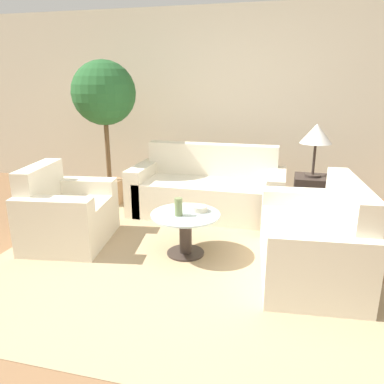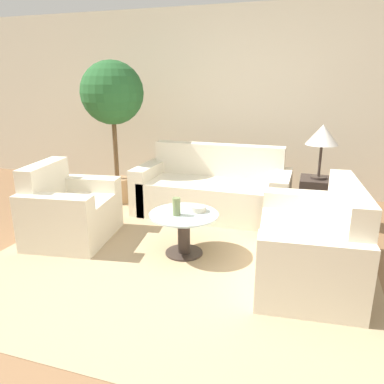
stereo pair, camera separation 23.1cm
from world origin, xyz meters
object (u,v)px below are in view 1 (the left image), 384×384
Objects in this scene: armchair at (65,216)px; vase at (178,207)px; table_lamp at (316,135)px; bowl at (200,209)px; loveseat at (317,243)px; sofa_main at (208,191)px; potted_plant at (104,101)px; coffee_table at (186,228)px.

armchair is 1.25m from vase.
table_lamp is 1.82m from vase.
bowl is at bearing -134.95° from table_lamp.
table_lamp reaches higher than loveseat.
table_lamp is at bearing -72.62° from armchair.
sofa_main is at bearing -141.82° from loveseat.
sofa_main is at bearing -1.54° from potted_plant.
potted_plant is at bearing 142.44° from bowl.
coffee_table is 0.35× the size of potted_plant.
coffee_table is at bearing -98.44° from loveseat.
potted_plant reaches higher than sofa_main.
sofa_main is 1.00× the size of potted_plant.
potted_plant reaches higher than coffee_table.
bowl is (0.15, -1.12, 0.16)m from sofa_main.
coffee_table is at bearing -88.22° from sofa_main.
table_lamp is 2.60m from potted_plant.
sofa_main reaches higher than armchair.
potted_plant is (-1.36, 0.04, 1.08)m from sofa_main.
bowl is at bearing -37.56° from potted_plant.
bowl is (0.16, 0.16, -0.06)m from vase.
armchair is 0.54× the size of potted_plant.
potted_plant reaches higher than armchair.
loveseat is at bearing -27.21° from potted_plant.
sofa_main is 3.12× the size of table_lamp.
table_lamp is at bearing 44.76° from coffee_table.
potted_plant is at bearing -122.45° from loveseat.
vase is at bearing -134.96° from bowl.
bowl is at bearing 45.04° from vase.
potted_plant is 11.14× the size of vase.
vase is 0.23m from bowl.
table_lamp is (1.22, -0.05, 0.75)m from sofa_main.
armchair is at bearing -179.59° from coffee_table.
sofa_main reaches higher than coffee_table.
loveseat is (2.46, -0.06, -0.00)m from armchair.
loveseat is 0.75× the size of potted_plant.
vase is (-0.01, -1.28, 0.22)m from sofa_main.
loveseat is at bearing -90.13° from table_lamp.
coffee_table is at bearing -42.05° from potted_plant.
armchair is 0.72× the size of loveseat.
vase reaches higher than coffee_table.
sofa_main is 1.75m from armchair.
table_lamp reaches higher than coffee_table.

